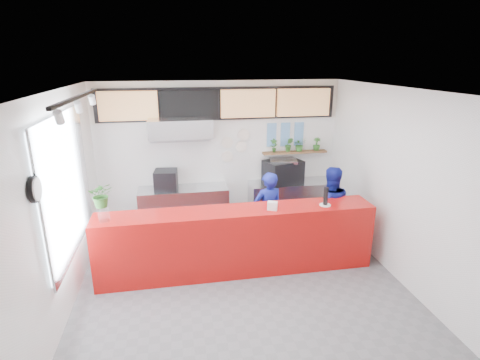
# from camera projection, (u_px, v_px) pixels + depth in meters

# --- Properties ---
(floor) EXTENTS (5.00, 5.00, 0.00)m
(floor) POSITION_uv_depth(u_px,v_px,m) (242.00, 283.00, 5.94)
(floor) COLOR slate
(floor) RESTS_ON ground
(ceiling) EXTENTS (5.00, 5.00, 0.00)m
(ceiling) POSITION_uv_depth(u_px,v_px,m) (242.00, 90.00, 5.02)
(ceiling) COLOR silver
(wall_back) EXTENTS (5.00, 0.00, 5.00)m
(wall_back) POSITION_uv_depth(u_px,v_px,m) (220.00, 154.00, 7.82)
(wall_back) COLOR white
(wall_back) RESTS_ON ground
(wall_left) EXTENTS (0.00, 5.00, 5.00)m
(wall_left) POSITION_uv_depth(u_px,v_px,m) (60.00, 206.00, 5.05)
(wall_left) COLOR white
(wall_left) RESTS_ON ground
(wall_right) EXTENTS (0.00, 5.00, 5.00)m
(wall_right) POSITION_uv_depth(u_px,v_px,m) (397.00, 185.00, 5.90)
(wall_right) COLOR white
(wall_right) RESTS_ON ground
(service_counter) EXTENTS (4.50, 0.60, 1.10)m
(service_counter) POSITION_uv_depth(u_px,v_px,m) (237.00, 241.00, 6.15)
(service_counter) COLOR #AC0F0C
(service_counter) RESTS_ON ground
(cream_band) EXTENTS (5.00, 0.02, 0.80)m
(cream_band) POSITION_uv_depth(u_px,v_px,m) (219.00, 101.00, 7.47)
(cream_band) COLOR beige
(cream_band) RESTS_ON wall_back
(prep_bench) EXTENTS (1.80, 0.60, 0.90)m
(prep_bench) POSITION_uv_depth(u_px,v_px,m) (184.00, 209.00, 7.72)
(prep_bench) COLOR #B2B5BA
(prep_bench) RESTS_ON ground
(panini_oven) EXTENTS (0.48, 0.48, 0.39)m
(panini_oven) POSITION_uv_depth(u_px,v_px,m) (166.00, 180.00, 7.47)
(panini_oven) COLOR black
(panini_oven) RESTS_ON prep_bench
(extraction_hood) EXTENTS (1.20, 0.70, 0.35)m
(extraction_hood) POSITION_uv_depth(u_px,v_px,m) (180.00, 127.00, 7.16)
(extraction_hood) COLOR #B2B5BA
(extraction_hood) RESTS_ON ceiling
(hood_lip) EXTENTS (1.20, 0.69, 0.31)m
(hood_lip) POSITION_uv_depth(u_px,v_px,m) (181.00, 138.00, 7.22)
(hood_lip) COLOR #B2B5BA
(hood_lip) RESTS_ON ceiling
(right_bench) EXTENTS (1.80, 0.60, 0.90)m
(right_bench) POSITION_uv_depth(u_px,v_px,m) (291.00, 202.00, 8.12)
(right_bench) COLOR #B2B5BA
(right_bench) RESTS_ON ground
(espresso_machine) EXTENTS (0.87, 0.73, 0.48)m
(espresso_machine) POSITION_uv_depth(u_px,v_px,m) (283.00, 172.00, 7.87)
(espresso_machine) COLOR black
(espresso_machine) RESTS_ON right_bench
(espresso_tray) EXTENTS (0.63, 0.49, 0.05)m
(espresso_tray) POSITION_uv_depth(u_px,v_px,m) (283.00, 161.00, 7.80)
(espresso_tray) COLOR #ABAEB2
(espresso_tray) RESTS_ON espresso_machine
(herb_shelf) EXTENTS (1.40, 0.18, 0.04)m
(herb_shelf) POSITION_uv_depth(u_px,v_px,m) (295.00, 152.00, 8.00)
(herb_shelf) COLOR brown
(herb_shelf) RESTS_ON wall_back
(menu_board_far_left) EXTENTS (1.10, 0.10, 0.55)m
(menu_board_far_left) POSITION_uv_depth(u_px,v_px,m) (128.00, 106.00, 7.09)
(menu_board_far_left) COLOR tan
(menu_board_far_left) RESTS_ON wall_back
(menu_board_mid_left) EXTENTS (1.10, 0.10, 0.55)m
(menu_board_mid_left) POSITION_uv_depth(u_px,v_px,m) (190.00, 105.00, 7.28)
(menu_board_mid_left) COLOR black
(menu_board_mid_left) RESTS_ON wall_back
(menu_board_mid_right) EXTENTS (1.10, 0.10, 0.55)m
(menu_board_mid_right) POSITION_uv_depth(u_px,v_px,m) (248.00, 103.00, 7.48)
(menu_board_mid_right) COLOR tan
(menu_board_mid_right) RESTS_ON wall_back
(menu_board_far_right) EXTENTS (1.10, 0.10, 0.55)m
(menu_board_far_right) POSITION_uv_depth(u_px,v_px,m) (303.00, 102.00, 7.68)
(menu_board_far_right) COLOR tan
(menu_board_far_right) RESTS_ON wall_back
(soffit) EXTENTS (4.80, 0.04, 0.65)m
(soffit) POSITION_uv_depth(u_px,v_px,m) (219.00, 104.00, 7.46)
(soffit) COLOR black
(soffit) RESTS_ON wall_back
(window_pane) EXTENTS (0.04, 2.20, 1.90)m
(window_pane) POSITION_uv_depth(u_px,v_px,m) (66.00, 185.00, 5.28)
(window_pane) COLOR silver
(window_pane) RESTS_ON wall_left
(window_frame) EXTENTS (0.03, 2.30, 2.00)m
(window_frame) POSITION_uv_depth(u_px,v_px,m) (68.00, 185.00, 5.28)
(window_frame) COLOR #B2B5BA
(window_frame) RESTS_ON wall_left
(wall_clock_rim) EXTENTS (0.05, 0.30, 0.30)m
(wall_clock_rim) POSITION_uv_depth(u_px,v_px,m) (34.00, 189.00, 4.05)
(wall_clock_rim) COLOR black
(wall_clock_rim) RESTS_ON wall_left
(wall_clock_face) EXTENTS (0.02, 0.26, 0.26)m
(wall_clock_face) POSITION_uv_depth(u_px,v_px,m) (37.00, 189.00, 4.05)
(wall_clock_face) COLOR white
(wall_clock_face) RESTS_ON wall_left
(track_rail) EXTENTS (0.05, 2.40, 0.04)m
(track_rail) POSITION_uv_depth(u_px,v_px,m) (77.00, 97.00, 4.68)
(track_rail) COLOR black
(track_rail) RESTS_ON ceiling
(dec_plate_a) EXTENTS (0.24, 0.03, 0.24)m
(dec_plate_a) POSITION_uv_depth(u_px,v_px,m) (227.00, 143.00, 7.74)
(dec_plate_a) COLOR silver
(dec_plate_a) RESTS_ON wall_back
(dec_plate_b) EXTENTS (0.24, 0.03, 0.24)m
(dec_plate_b) POSITION_uv_depth(u_px,v_px,m) (241.00, 147.00, 7.82)
(dec_plate_b) COLOR silver
(dec_plate_b) RESTS_ON wall_back
(dec_plate_c) EXTENTS (0.24, 0.03, 0.24)m
(dec_plate_c) POSITION_uv_depth(u_px,v_px,m) (227.00, 157.00, 7.83)
(dec_plate_c) COLOR silver
(dec_plate_c) RESTS_ON wall_back
(dec_plate_d) EXTENTS (0.24, 0.03, 0.24)m
(dec_plate_d) POSITION_uv_depth(u_px,v_px,m) (244.00, 135.00, 7.75)
(dec_plate_d) COLOR silver
(dec_plate_d) RESTS_ON wall_back
(photo_frame_a) EXTENTS (0.20, 0.02, 0.25)m
(photo_frame_a) POSITION_uv_depth(u_px,v_px,m) (272.00, 129.00, 7.83)
(photo_frame_a) COLOR #598CBF
(photo_frame_a) RESTS_ON wall_back
(photo_frame_b) EXTENTS (0.20, 0.02, 0.25)m
(photo_frame_b) POSITION_uv_depth(u_px,v_px,m) (285.00, 129.00, 7.89)
(photo_frame_b) COLOR #598CBF
(photo_frame_b) RESTS_ON wall_back
(photo_frame_c) EXTENTS (0.20, 0.02, 0.25)m
(photo_frame_c) POSITION_uv_depth(u_px,v_px,m) (299.00, 128.00, 7.94)
(photo_frame_c) COLOR #598CBF
(photo_frame_c) RESTS_ON wall_back
(photo_frame_d) EXTENTS (0.20, 0.02, 0.25)m
(photo_frame_d) POSITION_uv_depth(u_px,v_px,m) (271.00, 141.00, 7.91)
(photo_frame_d) COLOR #598CBF
(photo_frame_d) RESTS_ON wall_back
(photo_frame_e) EXTENTS (0.20, 0.02, 0.25)m
(photo_frame_e) POSITION_uv_depth(u_px,v_px,m) (285.00, 140.00, 7.96)
(photo_frame_e) COLOR #598CBF
(photo_frame_e) RESTS_ON wall_back
(photo_frame_f) EXTENTS (0.20, 0.02, 0.25)m
(photo_frame_f) POSITION_uv_depth(u_px,v_px,m) (298.00, 140.00, 8.01)
(photo_frame_f) COLOR #598CBF
(photo_frame_f) RESTS_ON wall_back
(staff_center) EXTENTS (0.61, 0.46, 1.51)m
(staff_center) POSITION_uv_depth(u_px,v_px,m) (268.00, 212.00, 6.75)
(staff_center) COLOR navy
(staff_center) RESTS_ON ground
(staff_right) EXTENTS (0.84, 0.68, 1.59)m
(staff_right) POSITION_uv_depth(u_px,v_px,m) (329.00, 209.00, 6.81)
(staff_right) COLOR navy
(staff_right) RESTS_ON ground
(herb_a) EXTENTS (0.15, 0.11, 0.29)m
(herb_a) POSITION_uv_depth(u_px,v_px,m) (274.00, 145.00, 7.87)
(herb_a) COLOR #2C6222
(herb_a) RESTS_ON herb_shelf
(herb_b) EXTENTS (0.20, 0.19, 0.30)m
(herb_b) POSITION_uv_depth(u_px,v_px,m) (289.00, 145.00, 7.92)
(herb_b) COLOR #2C6222
(herb_b) RESTS_ON herb_shelf
(herb_c) EXTENTS (0.29, 0.26, 0.29)m
(herb_c) POSITION_uv_depth(u_px,v_px,m) (300.00, 144.00, 7.97)
(herb_c) COLOR #2C6222
(herb_c) RESTS_ON herb_shelf
(herb_d) EXTENTS (0.19, 0.18, 0.28)m
(herb_d) POSITION_uv_depth(u_px,v_px,m) (317.00, 144.00, 8.03)
(herb_d) COLOR #2C6222
(herb_d) RESTS_ON herb_shelf
(glass_vase) EXTENTS (0.18, 0.18, 0.20)m
(glass_vase) POSITION_uv_depth(u_px,v_px,m) (104.00, 214.00, 5.54)
(glass_vase) COLOR silver
(glass_vase) RESTS_ON service_counter
(basil_vase) EXTENTS (0.37, 0.33, 0.38)m
(basil_vase) POSITION_uv_depth(u_px,v_px,m) (101.00, 195.00, 5.45)
(basil_vase) COLOR #2C6222
(basil_vase) RESTS_ON glass_vase
(napkin_holder) EXTENTS (0.18, 0.15, 0.14)m
(napkin_holder) POSITION_uv_depth(u_px,v_px,m) (272.00, 206.00, 5.96)
(napkin_holder) COLOR silver
(napkin_holder) RESTS_ON service_counter
(white_plate) EXTENTS (0.25, 0.25, 0.01)m
(white_plate) POSITION_uv_depth(u_px,v_px,m) (325.00, 205.00, 6.15)
(white_plate) COLOR silver
(white_plate) RESTS_ON service_counter
(pepper_mill) EXTENTS (0.10, 0.10, 0.30)m
(pepper_mill) POSITION_uv_depth(u_px,v_px,m) (326.00, 196.00, 6.11)
(pepper_mill) COLOR black
(pepper_mill) RESTS_ON white_plate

